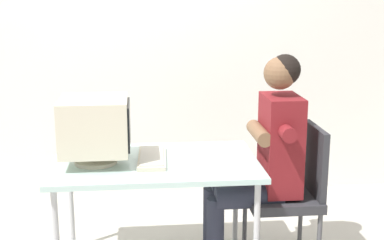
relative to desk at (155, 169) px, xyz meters
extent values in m
cube|color=silver|center=(0.30, 1.40, 0.83)|extent=(8.00, 0.10, 3.00)
cylinder|color=#B7B7BC|center=(0.56, -0.34, -0.32)|extent=(0.04, 0.04, 0.69)
cylinder|color=#B7B7BC|center=(-0.56, 0.34, -0.32)|extent=(0.04, 0.04, 0.69)
cylinder|color=#B7B7BC|center=(0.56, 0.34, -0.32)|extent=(0.04, 0.04, 0.69)
cube|color=silver|center=(0.00, 0.00, 0.04)|extent=(1.25, 0.79, 0.03)
cylinder|color=beige|center=(-0.36, -0.01, 0.06)|extent=(0.25, 0.25, 0.02)
cylinder|color=beige|center=(-0.36, -0.01, 0.10)|extent=(0.06, 0.06, 0.05)
cube|color=beige|center=(-0.36, -0.01, 0.29)|extent=(0.39, 0.40, 0.32)
cube|color=black|center=(-0.15, -0.01, 0.29)|extent=(0.01, 0.34, 0.26)
cube|color=beige|center=(-0.02, 0.02, 0.06)|extent=(0.19, 0.46, 0.02)
cube|color=beige|center=(-0.02, 0.02, 0.08)|extent=(0.16, 0.42, 0.01)
cylinder|color=#4C4C51|center=(0.61, 0.23, -0.47)|extent=(0.03, 0.03, 0.40)
cylinder|color=#4C4C51|center=(1.00, 0.23, -0.47)|extent=(0.03, 0.03, 0.40)
cube|color=#2D2D33|center=(0.81, 0.04, -0.24)|extent=(0.45, 0.45, 0.06)
cube|color=#2D2D33|center=(1.01, 0.04, 0.01)|extent=(0.04, 0.41, 0.44)
cube|color=maroon|center=(0.79, 0.04, 0.12)|extent=(0.22, 0.34, 0.62)
sphere|color=brown|center=(0.77, 0.04, 0.57)|extent=(0.20, 0.20, 0.20)
sphere|color=black|center=(0.80, 0.04, 0.59)|extent=(0.19, 0.19, 0.19)
cylinder|color=#262838|center=(0.58, -0.05, -0.19)|extent=(0.42, 0.14, 0.14)
cylinder|color=#262838|center=(0.58, 0.13, -0.19)|extent=(0.42, 0.14, 0.14)
cylinder|color=#262838|center=(0.37, -0.05, -0.43)|extent=(0.11, 0.11, 0.48)
cylinder|color=#262838|center=(0.37, 0.13, -0.43)|extent=(0.11, 0.11, 0.48)
cylinder|color=maroon|center=(0.77, -0.16, 0.25)|extent=(0.09, 0.14, 0.09)
cylinder|color=maroon|center=(0.77, 0.24, 0.25)|extent=(0.09, 0.14, 0.09)
cylinder|color=brown|center=(0.65, 0.04, 0.20)|extent=(0.09, 0.34, 0.09)
camera|label=1|loc=(-0.09, -3.16, 1.06)|focal=50.83mm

